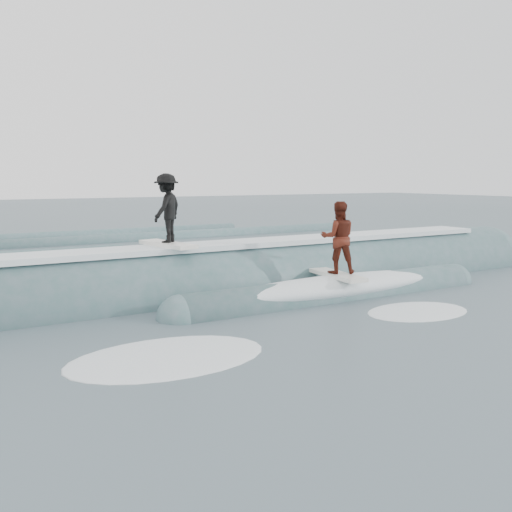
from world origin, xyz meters
TOP-DOWN VIEW (x-y plane):
  - ground at (0.00, 0.00)m, footprint 160.00×160.00m
  - breaking_wave at (0.19, 3.92)m, footprint 23.81×4.10m
  - surfer_black at (-2.09, 4.15)m, footprint 1.29×2.07m
  - surfer_red at (1.79, 1.95)m, footprint 1.15×2.05m
  - whitewater at (0.39, -2.22)m, footprint 11.49×6.98m
  - far_swells at (-2.45, 17.65)m, footprint 36.78×8.65m

SIDE VIEW (x-z plane):
  - ground at x=0.00m, z-range 0.00..0.00m
  - whitewater at x=0.39m, z-range -0.05..0.05m
  - far_swells at x=-2.45m, z-range -0.40..0.40m
  - breaking_wave at x=0.19m, z-range -1.29..1.35m
  - surfer_red at x=1.79m, z-range 0.53..2.52m
  - surfer_black at x=-2.09m, z-range 1.37..3.25m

